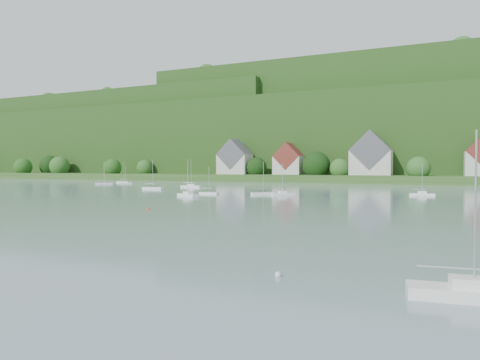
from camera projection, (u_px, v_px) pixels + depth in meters
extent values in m
cube|color=#284A1C|center=(363.00, 178.00, 189.90)|extent=(600.00, 60.00, 3.00)
cube|color=#1F4315|center=(382.00, 144.00, 257.86)|extent=(620.00, 160.00, 40.00)
cube|color=#1F4315|center=(154.00, 141.00, 304.91)|extent=(200.00, 120.00, 52.00)
cube|color=#1F4315|center=(400.00, 129.00, 249.00)|extent=(240.00, 130.00, 60.00)
sphere|color=#2A5820|center=(60.00, 166.00, 243.72)|extent=(11.19, 11.19, 11.19)
sphere|color=#2A5820|center=(145.00, 168.00, 225.85)|extent=(8.61, 8.61, 8.61)
sphere|color=#224F17|center=(112.00, 168.00, 220.53)|extent=(9.03, 9.03, 9.03)
sphere|color=#2A5820|center=(340.00, 168.00, 177.81)|extent=(8.19, 8.19, 8.19)
sphere|color=#2A5820|center=(240.00, 170.00, 198.16)|extent=(6.49, 6.49, 6.49)
sphere|color=#2A5820|center=(418.00, 168.00, 162.11)|extent=(8.73, 8.73, 8.73)
sphere|color=black|center=(256.00, 168.00, 194.66)|extent=(9.32, 9.32, 9.32)
sphere|color=black|center=(58.00, 167.00, 252.86)|extent=(9.50, 9.50, 9.50)
sphere|color=black|center=(50.00, 166.00, 253.18)|extent=(11.91, 11.91, 11.91)
sphere|color=#224F17|center=(23.00, 167.00, 245.18)|extent=(9.91, 9.91, 9.91)
sphere|color=black|center=(316.00, 166.00, 184.18)|extent=(11.92, 11.92, 11.92)
sphere|color=#2A5820|center=(166.00, 91.00, 263.06)|extent=(10.52, 10.52, 10.52)
sphere|color=#2A5820|center=(49.00, 102.00, 312.09)|extent=(13.75, 13.75, 13.75)
sphere|color=#224F17|center=(243.00, 96.00, 280.28)|extent=(10.29, 10.29, 10.29)
sphere|color=black|center=(106.00, 104.00, 318.65)|extent=(10.31, 10.31, 10.31)
sphere|color=black|center=(99.00, 99.00, 289.98)|extent=(8.14, 8.14, 8.14)
sphere|color=#2A5820|center=(125.00, 105.00, 317.65)|extent=(7.15, 7.15, 7.15)
sphere|color=black|center=(52.00, 108.00, 340.29)|extent=(11.66, 11.66, 11.66)
sphere|color=black|center=(260.00, 92.00, 263.02)|extent=(7.18, 7.18, 7.18)
sphere|color=#2A5820|center=(107.00, 94.00, 272.33)|extent=(8.89, 8.89, 8.89)
sphere|color=#224F17|center=(24.00, 102.00, 306.42)|extent=(7.77, 7.77, 7.77)
sphere|color=black|center=(99.00, 104.00, 316.14)|extent=(9.97, 9.97, 9.97)
sphere|color=#224F17|center=(460.00, 61.00, 222.39)|extent=(12.83, 12.83, 12.83)
sphere|color=#2A5820|center=(301.00, 71.00, 242.91)|extent=(8.18, 8.18, 8.18)
sphere|color=#224F17|center=(385.00, 76.00, 260.46)|extent=(12.73, 12.73, 12.73)
sphere|color=#2A5820|center=(462.00, 50.00, 200.81)|extent=(11.95, 11.95, 11.95)
sphere|color=#2A5820|center=(304.00, 83.00, 275.18)|extent=(7.07, 7.07, 7.07)
sphere|color=black|center=(369.00, 65.00, 229.15)|extent=(8.21, 8.21, 8.21)
sphere|color=#2A5820|center=(341.00, 76.00, 258.71)|extent=(12.24, 12.24, 12.24)
sphere|color=#2A5820|center=(207.00, 76.00, 259.70)|extent=(13.65, 13.65, 13.65)
sphere|color=#224F17|center=(310.00, 107.00, 261.68)|extent=(12.01, 12.01, 12.01)
sphere|color=black|center=(375.00, 105.00, 256.14)|extent=(15.72, 15.72, 15.72)
sphere|color=#224F17|center=(401.00, 104.00, 246.33)|extent=(10.54, 10.54, 10.54)
sphere|color=#224F17|center=(138.00, 124.00, 357.24)|extent=(8.18, 8.18, 8.18)
sphere|color=black|center=(149.00, 122.00, 341.93)|extent=(8.74, 8.74, 8.74)
sphere|color=black|center=(115.00, 118.00, 329.08)|extent=(15.38, 15.38, 15.38)
cube|color=beige|center=(235.00, 164.00, 200.17)|extent=(14.00, 10.00, 9.00)
cube|color=#54545B|center=(235.00, 154.00, 200.03)|extent=(14.00, 10.40, 14.00)
cube|color=beige|center=(289.00, 165.00, 191.87)|extent=(12.00, 9.00, 8.00)
cube|color=maroon|center=(289.00, 156.00, 191.75)|extent=(12.00, 9.36, 12.00)
cube|color=beige|center=(371.00, 163.00, 176.72)|extent=(16.00, 11.00, 10.00)
cube|color=#54545B|center=(371.00, 150.00, 176.57)|extent=(16.00, 11.44, 16.00)
cube|color=white|center=(474.00, 294.00, 20.59)|extent=(6.11, 2.43, 0.59)
cube|color=white|center=(474.00, 283.00, 20.57)|extent=(2.21, 1.43, 0.50)
cylinder|color=silver|center=(475.00, 209.00, 20.47)|extent=(0.10, 0.10, 7.43)
cylinder|color=silver|center=(454.00, 268.00, 20.80)|extent=(3.25, 0.51, 0.08)
sphere|color=white|center=(278.00, 277.00, 25.13)|extent=(0.38, 0.38, 0.38)
sphere|color=#FF5721|center=(148.00, 210.00, 64.28)|extent=(0.40, 0.40, 0.40)
cube|color=white|center=(191.00, 187.00, 133.54)|extent=(6.54, 2.17, 0.65)
cube|color=white|center=(191.00, 185.00, 133.53)|extent=(2.33, 1.39, 0.50)
cylinder|color=silver|center=(191.00, 172.00, 133.41)|extent=(0.10, 0.10, 8.06)
cylinder|color=silver|center=(188.00, 182.00, 133.85)|extent=(3.55, 0.28, 0.08)
cube|color=white|center=(126.00, 183.00, 161.82)|extent=(4.21, 4.36, 0.47)
cylinder|color=silver|center=(125.00, 175.00, 161.73)|extent=(0.10, 0.10, 5.92)
cylinder|color=silver|center=(124.00, 180.00, 161.51)|extent=(1.84, 1.95, 0.08)
cube|color=white|center=(209.00, 193.00, 100.92)|extent=(4.65, 1.32, 0.46)
cylinder|color=silver|center=(209.00, 180.00, 100.82)|extent=(0.10, 0.10, 5.81)
cylinder|color=silver|center=(206.00, 188.00, 101.17)|extent=(2.56, 0.09, 0.08)
cube|color=white|center=(263.00, 193.00, 99.21)|extent=(5.14, 4.96, 0.56)
cylinder|color=silver|center=(263.00, 177.00, 99.10)|extent=(0.10, 0.10, 6.98)
cylinder|color=silver|center=(260.00, 188.00, 98.90)|extent=(2.30, 2.16, 0.08)
cube|color=white|center=(282.00, 194.00, 96.74)|extent=(4.75, 4.51, 0.51)
cube|color=white|center=(282.00, 192.00, 96.72)|extent=(2.00, 1.95, 0.50)
cylinder|color=silver|center=(282.00, 179.00, 96.63)|extent=(0.10, 0.10, 6.41)
cylinder|color=silver|center=(279.00, 189.00, 96.46)|extent=(2.14, 1.96, 0.08)
cube|color=white|center=(104.00, 183.00, 159.36)|extent=(5.03, 5.63, 0.59)
cylinder|color=silver|center=(104.00, 172.00, 159.24)|extent=(0.10, 0.10, 7.40)
cylinder|color=silver|center=(102.00, 180.00, 158.92)|extent=(2.12, 2.57, 0.08)
cube|color=white|center=(153.00, 188.00, 123.32)|extent=(6.20, 2.06, 0.61)
cylinder|color=silver|center=(153.00, 174.00, 123.19)|extent=(0.10, 0.10, 7.64)
cylinder|color=silver|center=(150.00, 184.00, 123.60)|extent=(3.36, 0.27, 0.08)
cube|color=white|center=(188.00, 195.00, 93.00)|extent=(6.00, 3.97, 0.59)
cube|color=white|center=(188.00, 193.00, 92.98)|extent=(2.34, 1.91, 0.50)
cylinder|color=silver|center=(188.00, 177.00, 92.88)|extent=(0.10, 0.10, 7.32)
cylinder|color=silver|center=(186.00, 189.00, 93.62)|extent=(2.95, 1.44, 0.08)
cube|color=white|center=(422.00, 195.00, 95.54)|extent=(5.34, 2.16, 0.52)
cube|color=white|center=(422.00, 192.00, 95.53)|extent=(1.94, 1.26, 0.50)
cylinder|color=silver|center=(422.00, 179.00, 95.44)|extent=(0.10, 0.10, 6.48)
cylinder|color=silver|center=(418.00, 189.00, 95.72)|extent=(2.84, 0.48, 0.08)
cube|color=white|center=(124.00, 182.00, 170.04)|extent=(6.50, 2.57, 0.63)
cylinder|color=silver|center=(124.00, 171.00, 169.91)|extent=(0.10, 0.10, 7.90)
cylinder|color=silver|center=(122.00, 179.00, 170.50)|extent=(3.46, 0.53, 0.08)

